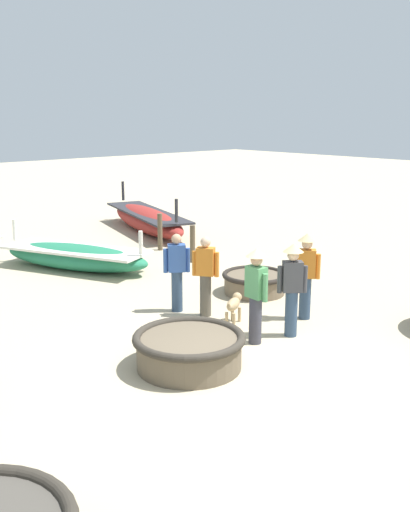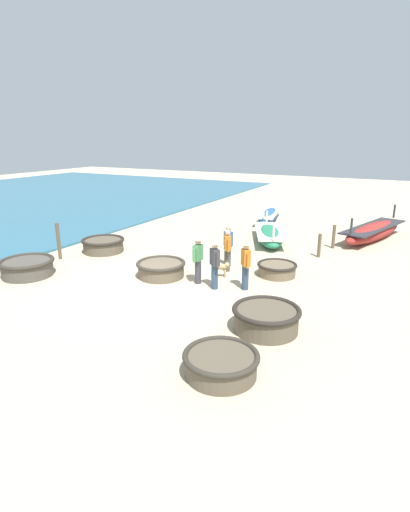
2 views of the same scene
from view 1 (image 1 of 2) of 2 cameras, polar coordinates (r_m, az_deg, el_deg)
name	(u,v)px [view 1 (image 1 of 2)]	position (r m, az deg, el deg)	size (l,w,h in m)	color
ground_plane	(237,383)	(9.00, 3.02, -11.95)	(80.00, 80.00, 0.00)	#BCAD8C
coracle_far_left	(189,349)	(9.36, -1.53, -8.85)	(1.76, 1.76, 0.55)	brown
coracle_front_left	(255,282)	(13.13, 4.74, -2.48)	(1.43, 1.43, 0.46)	brown
long_boat_white_hull	(147,219)	(19.96, -5.53, 3.49)	(2.69, 5.55, 1.41)	maroon
long_boat_red_hull	(76,256)	(15.43, -12.23, -0.02)	(2.76, 4.28, 1.13)	#237551
fisherman_standing_left	(292,284)	(10.53, 8.30, -2.64)	(0.43, 0.39, 1.67)	#2D425B
fisherman_crouching	(256,290)	(10.13, 4.88, -3.21)	(0.36, 0.53, 1.67)	#383842
fisherman_standing_right	(306,270)	(11.47, 9.61, -1.36)	(0.39, 0.42, 1.67)	#2D425B
fisherman_hauling	(177,270)	(11.78, -2.70, -1.38)	(0.45, 0.37, 1.57)	#2D425B
fisherman_with_hat	(206,274)	(11.50, 0.05, -1.74)	(0.37, 0.45, 1.57)	#4C473D
dog	(234,305)	(11.21, 2.77, -4.64)	(0.63, 0.42, 0.55)	tan
mooring_post_mid_beach	(193,244)	(15.73, -1.19, 1.16)	(0.14, 0.14, 0.99)	brown
mooring_post_inland	(160,232)	(17.17, -4.31, 2.30)	(0.14, 0.14, 1.06)	brown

